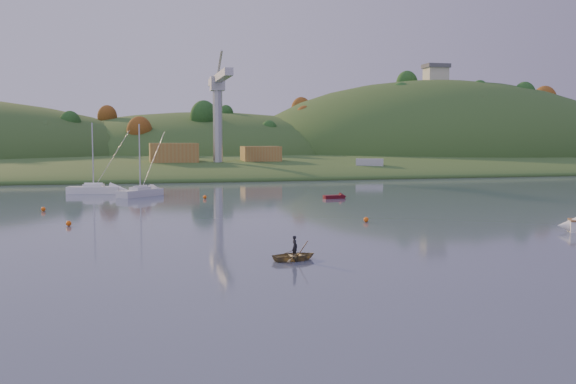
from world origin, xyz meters
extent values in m
plane|color=#37445A|center=(0.00, 0.00, 0.00)|extent=(500.00, 500.00, 0.00)
cube|color=#29441B|center=(0.00, 230.00, 0.00)|extent=(620.00, 220.00, 1.50)
ellipsoid|color=#29441B|center=(0.00, 165.00, 0.00)|extent=(640.00, 150.00, 7.00)
ellipsoid|color=#29441B|center=(10.00, 210.00, 0.00)|extent=(140.00, 120.00, 36.00)
ellipsoid|color=#29441B|center=(95.00, 195.00, 0.00)|extent=(150.00, 130.00, 60.00)
cube|color=beige|center=(95.00, 195.00, 32.50)|extent=(8.00, 6.00, 5.00)
cube|color=#595960|center=(95.00, 195.00, 35.70)|extent=(9.00, 7.00, 1.50)
cube|color=slate|center=(5.00, 122.00, 1.20)|extent=(42.00, 16.00, 2.40)
cube|color=#A97238|center=(-8.00, 123.00, 4.80)|extent=(11.00, 8.00, 4.80)
cube|color=#A97238|center=(13.00, 124.00, 4.40)|extent=(9.00, 7.00, 4.00)
cylinder|color=#B7B7BC|center=(2.00, 120.00, 11.40)|extent=(2.20, 2.20, 18.00)
cube|color=#B7B7BC|center=(2.00, 120.00, 20.90)|extent=(3.20, 3.20, 3.20)
cube|color=#B7B7BC|center=(2.00, 111.00, 21.90)|extent=(1.80, 18.00, 1.60)
cube|color=#B7B7BC|center=(2.00, 125.00, 21.90)|extent=(1.80, 10.00, 1.60)
cone|color=white|center=(19.14, 18.93, 0.50)|extent=(2.65, 2.67, 1.98)
cube|color=silver|center=(-16.71, 63.24, 0.50)|extent=(6.66, 6.83, 1.01)
cube|color=silver|center=(-16.71, 63.24, 1.06)|extent=(3.10, 3.13, 0.64)
cylinder|color=silver|center=(-16.71, 63.24, 5.60)|extent=(0.18, 0.18, 9.18)
cylinder|color=silver|center=(-16.71, 63.24, 1.31)|extent=(2.11, 2.21, 0.12)
cylinder|color=silver|center=(-16.71, 63.24, 1.41)|extent=(2.03, 2.11, 0.36)
cube|color=white|center=(-23.37, 70.21, 0.52)|extent=(7.87, 3.68, 1.04)
cube|color=white|center=(-23.37, 70.21, 1.09)|extent=(3.11, 2.21, 0.66)
cylinder|color=silver|center=(-23.37, 70.21, 5.78)|extent=(0.18, 0.18, 9.47)
cylinder|color=silver|center=(-23.37, 70.21, 1.34)|extent=(3.00, 0.70, 0.12)
cylinder|color=white|center=(-23.37, 70.21, 1.44)|extent=(2.67, 0.86, 0.36)
imported|color=olive|center=(-7.55, 11.69, 0.31)|extent=(3.38, 2.71, 0.62)
imported|color=black|center=(-7.55, 11.69, 0.70)|extent=(0.43, 0.57, 1.41)
cube|color=#540C14|center=(8.88, 53.86, 0.24)|extent=(2.92, 1.38, 0.47)
cone|color=#540C14|center=(10.29, 53.99, 0.24)|extent=(1.09, 1.22, 1.13)
cube|color=#51586B|center=(35.00, 108.00, 0.92)|extent=(15.27, 9.96, 1.85)
cube|color=#B7B7BC|center=(35.00, 108.00, 2.47)|extent=(6.86, 5.09, 2.47)
sphere|color=#FF610D|center=(4.18, 29.22, 0.25)|extent=(0.50, 0.50, 0.50)
sphere|color=#FF610D|center=(-27.60, 46.77, 0.25)|extent=(0.50, 0.50, 0.50)
sphere|color=#FF610D|center=(-8.26, 57.70, 0.25)|extent=(0.50, 0.50, 0.50)
sphere|color=#FF610D|center=(-23.72, 33.14, 0.25)|extent=(0.50, 0.50, 0.50)
camera|label=1|loc=(-18.13, -29.13, 8.02)|focal=40.00mm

